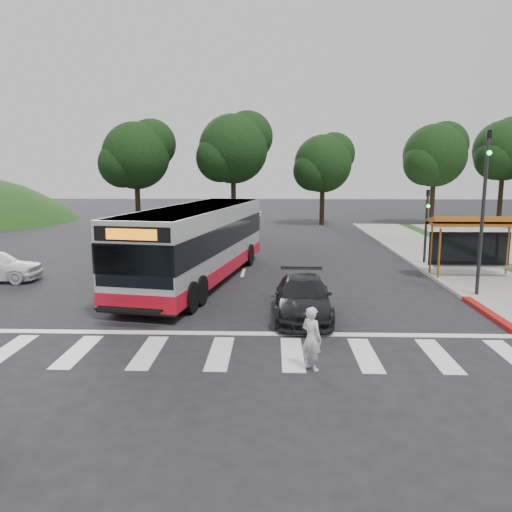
{
  "coord_description": "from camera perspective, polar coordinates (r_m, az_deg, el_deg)",
  "views": [
    {
      "loc": [
        1.43,
        -18.12,
        5.01
      ],
      "look_at": [
        0.78,
        1.62,
        1.6
      ],
      "focal_mm": 35.0,
      "sensor_mm": 36.0,
      "label": 1
    }
  ],
  "objects": [
    {
      "name": "pedestrian",
      "position": [
        12.81,
        6.37,
        -9.34
      ],
      "size": [
        0.7,
        0.7,
        1.65
      ],
      "primitive_type": "imported",
      "rotation": [
        0.0,
        0.0,
        2.36
      ],
      "color": "silver",
      "rests_on": "ground"
    },
    {
      "name": "tree_ne_a",
      "position": [
        48.47,
        19.83,
        10.86
      ],
      "size": [
        6.16,
        5.74,
        9.3
      ],
      "color": "black",
      "rests_on": "parking_lot"
    },
    {
      "name": "tree_north_a",
      "position": [
        44.35,
        -2.51,
        12.26
      ],
      "size": [
        6.6,
        6.15,
        10.17
      ],
      "color": "black",
      "rests_on": "ground"
    },
    {
      "name": "tree_ne_b",
      "position": [
        52.86,
        26.56,
        10.86
      ],
      "size": [
        6.16,
        5.74,
        10.02
      ],
      "color": "black",
      "rests_on": "ground"
    },
    {
      "name": "crosswalk_ladder",
      "position": [
        14.11,
        -4.13,
        -11.0
      ],
      "size": [
        18.0,
        2.6,
        0.01
      ],
      "primitive_type": "cube",
      "color": "silver",
      "rests_on": "ground"
    },
    {
      "name": "sidewalk_east",
      "position": [
        28.25,
        21.65,
        -0.99
      ],
      "size": [
        4.0,
        40.0,
        0.12
      ],
      "primitive_type": "cube",
      "color": "gray",
      "rests_on": "ground"
    },
    {
      "name": "bus_shelter",
      "position": [
        25.18,
        23.74,
        2.91
      ],
      "size": [
        4.2,
        1.6,
        2.86
      ],
      "color": "#9C561A",
      "rests_on": "sidewalk_east"
    },
    {
      "name": "ground",
      "position": [
        18.85,
        -2.55,
        -5.63
      ],
      "size": [
        140.0,
        140.0,
        0.0
      ],
      "primitive_type": "plane",
      "color": "black",
      "rests_on": "ground"
    },
    {
      "name": "tree_north_c",
      "position": [
        43.7,
        -13.44,
        11.22
      ],
      "size": [
        6.16,
        5.74,
        9.3
      ],
      "color": "black",
      "rests_on": "ground"
    },
    {
      "name": "curb_east",
      "position": [
        27.64,
        17.75,
        -0.96
      ],
      "size": [
        0.3,
        40.0,
        0.15
      ],
      "primitive_type": "cube",
      "color": "#9E9991",
      "rests_on": "ground"
    },
    {
      "name": "transit_bus",
      "position": [
        22.67,
        -6.58,
        1.34
      ],
      "size": [
        5.17,
        13.45,
        3.4
      ],
      "primitive_type": null,
      "rotation": [
        0.0,
        0.0,
        -0.18
      ],
      "color": "#B1B4B6",
      "rests_on": "ground"
    },
    {
      "name": "curb_east_red",
      "position": [
        18.48,
        26.18,
        -6.72
      ],
      "size": [
        0.32,
        6.0,
        0.15
      ],
      "primitive_type": "cube",
      "color": "maroon",
      "rests_on": "ground"
    },
    {
      "name": "traffic_signal_ne_short",
      "position": [
        27.95,
        18.92,
        4.07
      ],
      "size": [
        0.18,
        0.37,
        4.0
      ],
      "color": "black",
      "rests_on": "ground"
    },
    {
      "name": "tree_north_b",
      "position": [
        46.41,
        7.75,
        10.51
      ],
      "size": [
        5.72,
        5.33,
        8.43
      ],
      "color": "black",
      "rests_on": "ground"
    },
    {
      "name": "traffic_signal_ne_tall",
      "position": [
        21.27,
        24.6,
        5.86
      ],
      "size": [
        0.18,
        0.37,
        6.5
      ],
      "color": "black",
      "rests_on": "ground"
    },
    {
      "name": "dark_sedan",
      "position": [
        17.33,
        5.38,
        -4.72
      ],
      "size": [
        2.03,
        4.74,
        1.36
      ],
      "primitive_type": "imported",
      "rotation": [
        0.0,
        0.0,
        -0.03
      ],
      "color": "black",
      "rests_on": "ground"
    }
  ]
}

